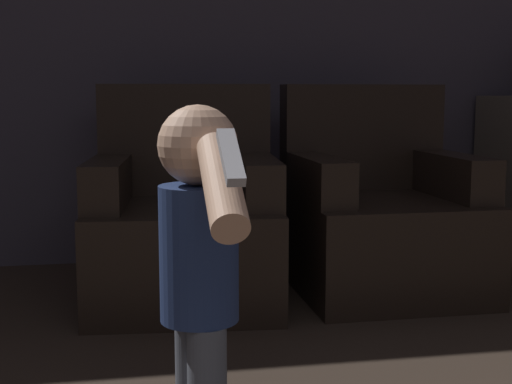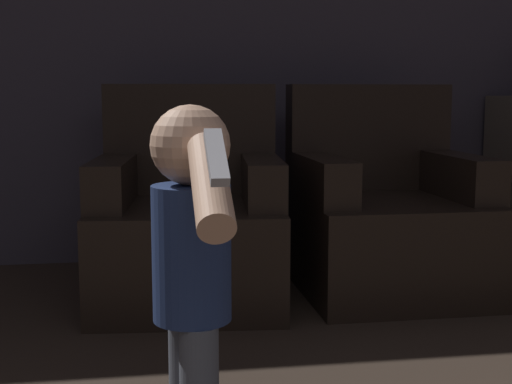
% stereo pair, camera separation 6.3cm
% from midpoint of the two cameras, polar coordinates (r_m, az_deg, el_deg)
% --- Properties ---
extents(wall_back, '(8.40, 0.05, 2.60)m').
position_cam_midpoint_polar(wall_back, '(4.00, -6.95, 13.20)').
color(wall_back, '#3D3842').
rests_on(wall_back, ground_plane).
extents(armchair_left, '(0.89, 0.92, 0.97)m').
position_cam_midpoint_polar(armchair_left, '(3.23, -6.28, -2.69)').
color(armchair_left, black).
rests_on(armchair_left, ground_plane).
extents(armchair_right, '(0.82, 0.85, 0.97)m').
position_cam_midpoint_polar(armchair_right, '(3.43, 9.38, -2.15)').
color(armchair_right, black).
rests_on(armchair_right, ground_plane).
extents(person_toddler, '(0.20, 0.61, 0.90)m').
position_cam_midpoint_polar(person_toddler, '(1.78, -5.56, -4.97)').
color(person_toddler, '#474C56').
rests_on(person_toddler, ground_plane).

